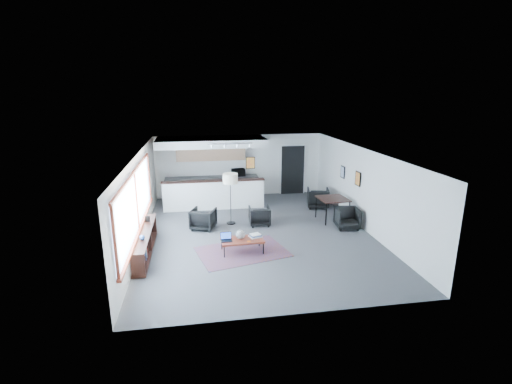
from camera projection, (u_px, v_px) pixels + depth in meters
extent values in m
cube|color=#4A4A4D|center=(257.00, 233.00, 11.79)|extent=(7.00, 9.00, 0.01)
cube|color=white|center=(257.00, 152.00, 11.09)|extent=(7.00, 9.00, 0.01)
cube|color=silver|center=(240.00, 166.00, 15.73)|extent=(7.00, 0.01, 2.60)
cube|color=silver|center=(295.00, 256.00, 7.15)|extent=(7.00, 0.01, 2.60)
cube|color=silver|center=(140.00, 199.00, 10.89)|extent=(0.01, 9.00, 2.60)
cube|color=silver|center=(364.00, 189.00, 11.99)|extent=(0.01, 9.00, 2.60)
cube|color=#8CBFFF|center=(136.00, 201.00, 9.99)|extent=(0.02, 5.80, 1.55)
cube|color=maroon|center=(139.00, 229.00, 10.20)|extent=(0.10, 5.95, 0.06)
cube|color=maroon|center=(134.00, 172.00, 9.78)|extent=(0.06, 5.95, 0.06)
cube|color=maroon|center=(115.00, 243.00, 7.23)|extent=(0.06, 0.06, 1.60)
cube|color=maroon|center=(137.00, 201.00, 9.99)|extent=(0.06, 0.06, 1.60)
cube|color=maroon|center=(149.00, 177.00, 12.75)|extent=(0.06, 0.06, 1.60)
cube|color=black|center=(144.00, 233.00, 10.15)|extent=(0.35, 3.00, 0.05)
cube|color=black|center=(146.00, 252.00, 10.30)|extent=(0.35, 3.00, 0.05)
cube|color=black|center=(138.00, 266.00, 8.85)|extent=(0.33, 0.04, 0.55)
cube|color=black|center=(145.00, 242.00, 10.23)|extent=(0.33, 0.04, 0.55)
cube|color=black|center=(151.00, 224.00, 11.61)|extent=(0.33, 0.04, 0.55)
cube|color=#3359A5|center=(139.00, 269.00, 9.03)|extent=(0.18, 0.04, 0.20)
cube|color=silver|center=(140.00, 265.00, 9.19)|extent=(0.18, 0.04, 0.22)
cube|color=maroon|center=(141.00, 262.00, 9.35)|extent=(0.18, 0.04, 0.24)
cube|color=black|center=(142.00, 260.00, 9.52)|extent=(0.18, 0.04, 0.20)
cube|color=#3359A5|center=(143.00, 257.00, 9.68)|extent=(0.18, 0.04, 0.22)
cube|color=silver|center=(144.00, 254.00, 9.84)|extent=(0.18, 0.04, 0.24)
cube|color=maroon|center=(144.00, 252.00, 10.00)|extent=(0.18, 0.04, 0.20)
cube|color=black|center=(145.00, 249.00, 10.16)|extent=(0.18, 0.04, 0.22)
cube|color=#3359A5|center=(146.00, 246.00, 10.32)|extent=(0.18, 0.03, 0.24)
cube|color=silver|center=(147.00, 244.00, 10.49)|extent=(0.18, 0.03, 0.20)
cube|color=maroon|center=(147.00, 242.00, 10.65)|extent=(0.18, 0.03, 0.22)
cube|color=black|center=(148.00, 239.00, 10.81)|extent=(0.18, 0.04, 0.24)
cube|color=black|center=(148.00, 219.00, 10.88)|extent=(0.14, 0.02, 0.18)
sphere|color=#264C99|center=(142.00, 238.00, 9.56)|extent=(0.14, 0.14, 0.14)
cube|color=white|center=(214.00, 195.00, 14.02)|extent=(3.80, 0.25, 1.10)
cube|color=black|center=(214.00, 181.00, 13.87)|extent=(3.85, 0.32, 0.04)
cube|color=white|center=(212.00, 188.00, 15.43)|extent=(3.80, 0.60, 0.90)
cube|color=#2D2D2D|center=(212.00, 177.00, 15.30)|extent=(3.82, 0.62, 0.04)
cube|color=#AA7B5A|center=(211.00, 152.00, 15.17)|extent=(2.80, 0.35, 0.70)
cube|color=white|center=(211.00, 142.00, 14.37)|extent=(4.20, 1.80, 0.30)
cube|color=black|center=(250.00, 163.00, 13.93)|extent=(0.35, 0.03, 0.45)
cube|color=orange|center=(250.00, 163.00, 13.92)|extent=(0.30, 0.01, 0.40)
cube|color=black|center=(292.00, 170.00, 16.07)|extent=(1.00, 0.12, 2.10)
cube|color=white|center=(281.00, 170.00, 16.00)|extent=(0.06, 0.10, 2.10)
cube|color=white|center=(304.00, 169.00, 16.16)|extent=(0.06, 0.10, 2.10)
cube|color=white|center=(293.00, 145.00, 15.80)|extent=(1.10, 0.10, 0.06)
cube|color=silver|center=(230.00, 144.00, 13.11)|extent=(1.60, 0.04, 0.04)
cylinder|color=silver|center=(212.00, 146.00, 13.02)|extent=(0.07, 0.07, 0.09)
cylinder|color=silver|center=(225.00, 146.00, 13.09)|extent=(0.07, 0.07, 0.09)
cylinder|color=silver|center=(237.00, 146.00, 13.17)|extent=(0.07, 0.07, 0.09)
cylinder|color=silver|center=(250.00, 146.00, 13.24)|extent=(0.07, 0.07, 0.09)
cube|color=black|center=(358.00, 179.00, 12.30)|extent=(0.03, 0.38, 0.48)
cube|color=orange|center=(358.00, 179.00, 12.29)|extent=(0.00, 0.32, 0.42)
cube|color=black|center=(343.00, 172.00, 13.55)|extent=(0.03, 0.34, 0.44)
cube|color=#859FC5|center=(342.00, 172.00, 13.55)|extent=(0.00, 0.28, 0.38)
cube|color=#593545|center=(242.00, 252.00, 10.40)|extent=(2.73, 2.16, 0.01)
cube|color=maroon|center=(242.00, 240.00, 10.31)|extent=(1.20, 0.69, 0.05)
cube|color=black|center=(224.00, 252.00, 9.99)|extent=(0.03, 0.03, 0.34)
cube|color=black|center=(222.00, 244.00, 10.51)|extent=(0.03, 0.03, 0.34)
cube|color=black|center=(263.00, 249.00, 10.21)|extent=(0.03, 0.03, 0.34)
cube|color=black|center=(259.00, 241.00, 10.72)|extent=(0.03, 0.03, 0.34)
cube|color=black|center=(244.00, 245.00, 10.06)|extent=(1.12, 0.08, 0.03)
cube|color=black|center=(241.00, 237.00, 10.57)|extent=(1.12, 0.08, 0.03)
cube|color=black|center=(226.00, 241.00, 10.18)|extent=(0.31, 0.23, 0.02)
cube|color=black|center=(226.00, 236.00, 10.25)|extent=(0.30, 0.07, 0.20)
cube|color=blue|center=(226.00, 236.00, 10.25)|extent=(0.27, 0.05, 0.17)
sphere|color=gray|center=(240.00, 234.00, 10.30)|extent=(0.26, 0.26, 0.26)
cube|color=silver|center=(255.00, 236.00, 10.45)|extent=(0.38, 0.34, 0.04)
cube|color=#3359A5|center=(255.00, 235.00, 10.45)|extent=(0.35, 0.31, 0.03)
cube|color=silver|center=(255.00, 234.00, 10.41)|extent=(0.32, 0.29, 0.03)
cube|color=#E5590C|center=(249.00, 241.00, 10.15)|extent=(0.10, 0.10, 0.01)
imported|color=black|center=(203.00, 218.00, 12.06)|extent=(0.92, 0.89, 0.75)
imported|color=black|center=(260.00, 215.00, 12.41)|extent=(0.70, 0.66, 0.70)
cylinder|color=black|center=(231.00, 223.00, 12.63)|extent=(0.34, 0.34, 0.03)
cylinder|color=black|center=(231.00, 202.00, 12.43)|extent=(0.03, 0.03, 1.47)
cylinder|color=beige|center=(230.00, 178.00, 12.22)|extent=(0.57, 0.57, 0.33)
cube|color=black|center=(333.00, 199.00, 12.75)|extent=(1.03, 1.03, 0.04)
cylinder|color=black|center=(326.00, 215.00, 12.36)|extent=(0.05, 0.05, 0.76)
cylinder|color=black|center=(316.00, 207.00, 13.15)|extent=(0.05, 0.05, 0.76)
cylinder|color=black|center=(349.00, 213.00, 12.56)|extent=(0.05, 0.05, 0.76)
cylinder|color=black|center=(338.00, 205.00, 13.35)|extent=(0.05, 0.05, 0.76)
imported|color=black|center=(347.00, 219.00, 12.13)|extent=(0.68, 0.64, 0.64)
imported|color=black|center=(318.00, 199.00, 14.30)|extent=(0.81, 0.78, 0.70)
imported|color=black|center=(238.00, 172.00, 15.42)|extent=(0.57, 0.36, 0.37)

